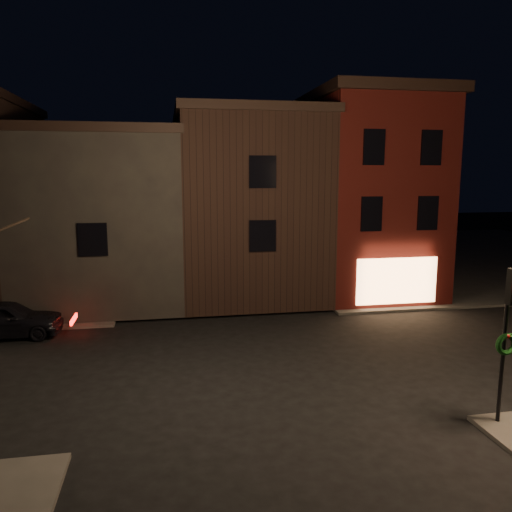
{
  "coord_description": "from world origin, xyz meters",
  "views": [
    {
      "loc": [
        -2.7,
        -16.13,
        6.43
      ],
      "look_at": [
        0.79,
        3.15,
        3.2
      ],
      "focal_mm": 35.0,
      "sensor_mm": 36.0,
      "label": 1
    }
  ],
  "objects": [
    {
      "name": "corner_building",
      "position": [
        8.0,
        9.47,
        5.4
      ],
      "size": [
        6.5,
        8.5,
        10.5
      ],
      "color": "#4B100D",
      "rests_on": "ground"
    },
    {
      "name": "sidewalk_far_right",
      "position": [
        20.0,
        20.0,
        0.06
      ],
      "size": [
        30.0,
        30.0,
        0.12
      ],
      "primitive_type": "cube",
      "color": "#2D2B28",
      "rests_on": "ground"
    },
    {
      "name": "row_building_a",
      "position": [
        1.5,
        10.5,
        4.83
      ],
      "size": [
        7.3,
        10.3,
        9.4
      ],
      "color": "black",
      "rests_on": "ground"
    },
    {
      "name": "ground",
      "position": [
        0.0,
        0.0,
        0.0
      ],
      "size": [
        120.0,
        120.0,
        0.0
      ],
      "primitive_type": "plane",
      "color": "black",
      "rests_on": "ground"
    },
    {
      "name": "row_building_b",
      "position": [
        -5.75,
        10.5,
        4.33
      ],
      "size": [
        7.8,
        10.3,
        8.4
      ],
      "color": "black",
      "rests_on": "ground"
    },
    {
      "name": "parked_car_a",
      "position": [
        -9.13,
        4.43,
        0.75
      ],
      "size": [
        4.4,
        1.78,
        1.5
      ],
      "primitive_type": "imported",
      "rotation": [
        0.0,
        0.0,
        1.57
      ],
      "color": "black",
      "rests_on": "ground"
    },
    {
      "name": "traffic_signal",
      "position": [
        5.6,
        -5.51,
        2.81
      ],
      "size": [
        0.58,
        0.38,
        4.05
      ],
      "color": "black",
      "rests_on": "sidewalk_near_right"
    }
  ]
}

